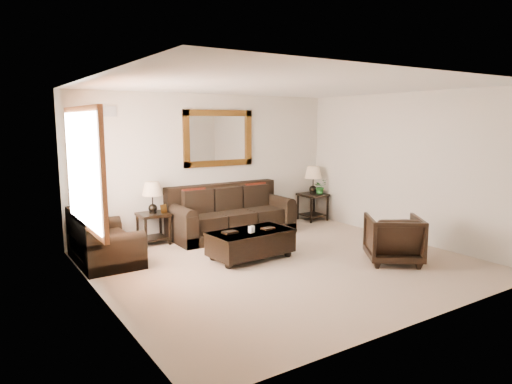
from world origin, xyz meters
TOP-DOWN VIEW (x-y plane):
  - room at (0.00, 0.00)m, footprint 5.51×5.01m
  - window at (-2.70, 0.90)m, footprint 0.07×1.96m
  - mirror at (0.20, 2.47)m, footprint 1.50×0.06m
  - air_vent at (-1.90, 2.48)m, footprint 0.25×0.02m
  - sofa at (0.20, 2.03)m, footprint 2.36×1.02m
  - loveseat at (-2.35, 1.60)m, footprint 0.86×1.44m
  - end_table_left at (-1.29, 2.20)m, footprint 0.51×0.51m
  - end_table_right at (2.40, 2.19)m, footprint 0.54×0.54m
  - coffee_table at (-0.30, 0.50)m, footprint 1.38×0.81m
  - armchair at (1.45, -0.87)m, footprint 1.08×1.07m
  - potted_plant at (2.52, 2.09)m, footprint 0.31×0.34m

SIDE VIEW (x-z plane):
  - coffee_table at x=-0.30m, z-range 0.00..0.56m
  - loveseat at x=-2.35m, z-range -0.11..0.71m
  - sofa at x=0.20m, z-range -0.13..0.83m
  - armchair at x=1.45m, z-range 0.00..0.82m
  - potted_plant at x=2.52m, z-range 0.59..0.85m
  - end_table_left at x=-1.29m, z-range 0.17..1.30m
  - end_table_right at x=2.40m, z-range 0.18..1.38m
  - room at x=0.00m, z-range 0.00..2.71m
  - window at x=-2.70m, z-range 0.72..2.38m
  - mirror at x=0.20m, z-range 1.30..2.40m
  - air_vent at x=-1.90m, z-range 2.26..2.44m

